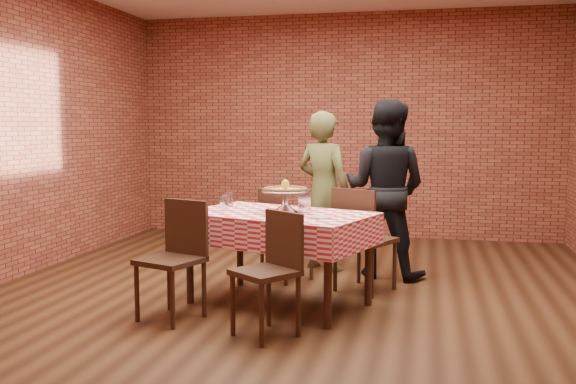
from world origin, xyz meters
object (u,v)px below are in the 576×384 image
object	(u,v)px
chair_far_left	(287,234)
chair_far_right	(365,239)
condiment_caddy	(305,200)
chair_near_left	(170,261)
pizza	(285,190)
chair_near_right	(265,275)
water_glass_left	(224,203)
diner_black	(385,189)
table	(279,259)
water_glass_right	(229,199)
pizza_stand	(285,202)
diner_olive	(324,191)

from	to	relation	value
chair_far_left	chair_far_right	world-z (taller)	chair_far_right
condiment_caddy	chair_near_left	world-z (taller)	condiment_caddy
pizza	chair_near_right	size ratio (longest dim) A/B	0.42
water_glass_left	diner_black	xyz separation A→B (m)	(1.24, 1.17, 0.03)
chair_near_left	diner_black	world-z (taller)	diner_black
table	chair_near_right	world-z (taller)	chair_near_right
water_glass_right	chair_near_right	size ratio (longest dim) A/B	0.14
pizza_stand	pizza	xyz separation A→B (m)	(0.00, 0.00, 0.09)
table	chair_near_left	bearing A→B (deg)	-140.84
pizza_stand	diner_olive	bearing A→B (deg)	85.77
pizza_stand	water_glass_right	size ratio (longest dim) A/B	3.26
chair_near_left	diner_olive	distance (m)	2.13
table	chair_far_left	distance (m)	0.84
water_glass_right	diner_black	size ratio (longest dim) A/B	0.07
chair_near_left	diner_black	xyz separation A→B (m)	(1.48, 1.75, 0.40)
diner_black	chair_near_right	bearing A→B (deg)	85.73
water_glass_right	diner_olive	world-z (taller)	diner_olive
water_glass_right	diner_olive	bearing A→B (deg)	57.48
chair_near_right	diner_olive	bearing A→B (deg)	125.13
pizza	diner_black	xyz separation A→B (m)	(0.72, 1.17, -0.09)
diner_olive	diner_black	distance (m)	0.65
water_glass_right	chair_far_left	world-z (taller)	water_glass_right
diner_black	chair_far_left	bearing A→B (deg)	36.04
table	diner_olive	bearing A→B (deg)	83.49
water_glass_left	chair_near_left	size ratio (longest dim) A/B	0.14
table	diner_olive	xyz separation A→B (m)	(0.15, 1.35, 0.43)
diner_black	table	bearing A→B (deg)	71.50
chair_far_right	pizza_stand	bearing A→B (deg)	71.52
pizza	chair_far_right	xyz separation A→B (m)	(0.59, 0.58, -0.48)
chair_near_left	diner_olive	xyz separation A→B (m)	(0.85, 1.92, 0.36)
chair_near_right	chair_near_left	bearing A→B (deg)	-158.89
chair_far_right	diner_black	size ratio (longest dim) A/B	0.54
diner_olive	diner_black	size ratio (longest dim) A/B	0.94
pizza_stand	chair_far_right	size ratio (longest dim) A/B	0.43
pizza	diner_olive	distance (m)	1.35
chair_far_left	diner_olive	bearing A→B (deg)	-82.89
diner_olive	chair_far_left	bearing A→B (deg)	86.54
pizza	diner_olive	size ratio (longest dim) A/B	0.22
pizza_stand	chair_near_right	world-z (taller)	pizza_stand
chair_near_left	chair_far_right	xyz separation A→B (m)	(1.35, 1.16, 0.01)
chair_near_right	table	bearing A→B (deg)	133.36
chair_far_right	chair_far_left	bearing A→B (deg)	9.48
water_glass_left	chair_near_left	bearing A→B (deg)	-112.53
water_glass_right	chair_far_right	bearing A→B (deg)	14.14
water_glass_right	chair_far_right	size ratio (longest dim) A/B	0.13
table	pizza	world-z (taller)	pizza
water_glass_right	diner_olive	size ratio (longest dim) A/B	0.08
pizza_stand	chair_near_left	world-z (taller)	pizza_stand
chair_near_left	chair_near_right	size ratio (longest dim) A/B	1.04
water_glass_right	condiment_caddy	world-z (taller)	condiment_caddy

